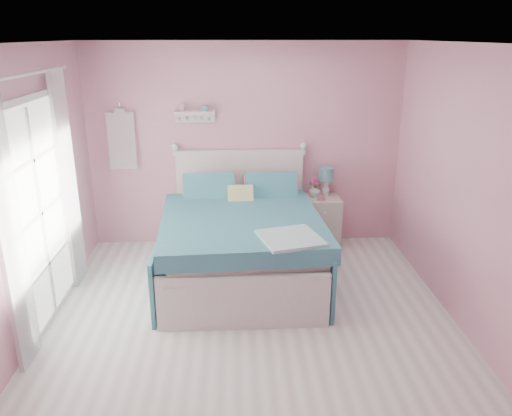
{
  "coord_description": "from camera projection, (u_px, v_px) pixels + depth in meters",
  "views": [
    {
      "loc": [
        -0.14,
        -4.07,
        2.67
      ],
      "look_at": [
        0.09,
        1.2,
        0.83
      ],
      "focal_mm": 35.0,
      "sensor_mm": 36.0,
      "label": 1
    }
  ],
  "objects": [
    {
      "name": "curtain_near",
      "position": [
        10.0,
        234.0,
        3.93
      ],
      "size": [
        0.04,
        0.4,
        2.32
      ],
      "primitive_type": "cube",
      "color": "white",
      "rests_on": "floor"
    },
    {
      "name": "curtain_far",
      "position": [
        68.0,
        181.0,
        5.33
      ],
      "size": [
        0.04,
        0.4,
        2.32
      ],
      "primitive_type": "cube",
      "color": "white",
      "rests_on": "floor"
    },
    {
      "name": "nightstand",
      "position": [
        321.0,
        222.0,
        6.54
      ],
      "size": [
        0.47,
        0.46,
        0.68
      ],
      "color": "beige",
      "rests_on": "floor"
    },
    {
      "name": "floor",
      "position": [
        252.0,
        332.0,
        4.72
      ],
      "size": [
        4.5,
        4.5,
        0.0
      ],
      "primitive_type": "plane",
      "color": "beige",
      "rests_on": "ground"
    },
    {
      "name": "vase",
      "position": [
        315.0,
        190.0,
        6.45
      ],
      "size": [
        0.19,
        0.19,
        0.16
      ],
      "primitive_type": "imported",
      "rotation": [
        0.0,
        0.0,
        -0.31
      ],
      "color": "silver",
      "rests_on": "nightstand"
    },
    {
      "name": "roses",
      "position": [
        315.0,
        182.0,
        6.41
      ],
      "size": [
        0.14,
        0.11,
        0.12
      ],
      "color": "#CC4579",
      "rests_on": "vase"
    },
    {
      "name": "hanging_dress",
      "position": [
        122.0,
        141.0,
        6.25
      ],
      "size": [
        0.34,
        0.03,
        0.72
      ],
      "primitive_type": "cube",
      "color": "white",
      "rests_on": "room_shell"
    },
    {
      "name": "table_lamp",
      "position": [
        326.0,
        176.0,
        6.39
      ],
      "size": [
        0.2,
        0.2,
        0.39
      ],
      "color": "white",
      "rests_on": "nightstand"
    },
    {
      "name": "french_door",
      "position": [
        40.0,
        214.0,
        4.66
      ],
      "size": [
        0.04,
        1.32,
        2.16
      ],
      "color": "silver",
      "rests_on": "floor"
    },
    {
      "name": "bed",
      "position": [
        241.0,
        243.0,
        5.67
      ],
      "size": [
        1.82,
        2.23,
        1.27
      ],
      "rotation": [
        0.0,
        0.0,
        0.06
      ],
      "color": "silver",
      "rests_on": "floor"
    },
    {
      "name": "wall_shelf",
      "position": [
        195.0,
        114.0,
        6.19
      ],
      "size": [
        0.5,
        0.15,
        0.25
      ],
      "color": "silver",
      "rests_on": "room_shell"
    },
    {
      "name": "teacup",
      "position": [
        321.0,
        197.0,
        6.31
      ],
      "size": [
        0.12,
        0.12,
        0.08
      ],
      "primitive_type": "imported",
      "rotation": [
        0.0,
        0.0,
        0.24
      ],
      "color": "#C5848C",
      "rests_on": "nightstand"
    },
    {
      "name": "room_shell",
      "position": [
        251.0,
        170.0,
        4.2
      ],
      "size": [
        4.5,
        4.5,
        4.5
      ],
      "color": "#CA8095",
      "rests_on": "floor"
    }
  ]
}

